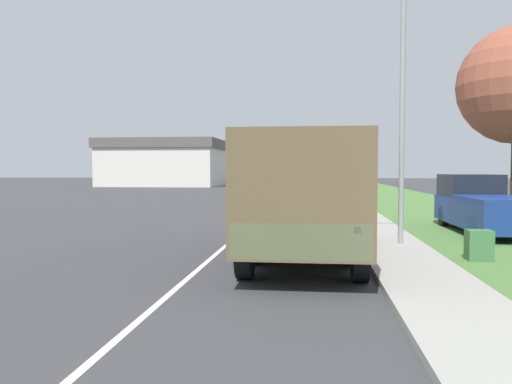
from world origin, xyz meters
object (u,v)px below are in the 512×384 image
object	(u,v)px
car_fourth_ahead	(306,181)
pickup_truck	(482,205)
car_third_ahead	(311,184)
car_nearest_ahead	(303,198)
car_second_ahead	(259,189)
car_farthest_ahead	(285,179)
lamp_post	(395,81)
military_truck	(304,190)

from	to	relation	value
car_fourth_ahead	pickup_truck	bearing A→B (deg)	-81.90
car_third_ahead	car_nearest_ahead	bearing A→B (deg)	-90.64
car_fourth_ahead	car_second_ahead	bearing A→B (deg)	-96.45
car_nearest_ahead	car_farthest_ahead	xyz separation A→B (m)	(-3.84, 52.12, -0.02)
car_fourth_ahead	car_farthest_ahead	size ratio (longest dim) A/B	1.16
car_third_ahead	lamp_post	bearing A→B (deg)	-86.42
car_second_ahead	car_fourth_ahead	world-z (taller)	car_fourth_ahead
military_truck	car_third_ahead	distance (m)	40.15
car_second_ahead	pickup_truck	xyz separation A→B (m)	(9.65, -19.10, 0.25)
car_farthest_ahead	lamp_post	bearing A→B (deg)	-84.18
car_second_ahead	lamp_post	xyz separation A→B (m)	(6.16, -22.89, 3.83)
car_fourth_ahead	car_nearest_ahead	bearing A→B (deg)	-89.39
military_truck	car_second_ahead	bearing A→B (deg)	98.70
car_second_ahead	car_farthest_ahead	xyz separation A→B (m)	(-0.36, 41.04, 0.00)
military_truck	lamp_post	xyz separation A→B (m)	(2.35, 1.95, 2.85)
car_nearest_ahead	car_fourth_ahead	size ratio (longest dim) A/B	0.88
car_nearest_ahead	lamp_post	xyz separation A→B (m)	(2.68, -11.81, 3.81)
car_nearest_ahead	pickup_truck	distance (m)	10.13
car_third_ahead	lamp_post	world-z (taller)	lamp_post
military_truck	car_nearest_ahead	distance (m)	13.80
car_fourth_ahead	pickup_truck	distance (m)	46.71
car_nearest_ahead	pickup_truck	xyz separation A→B (m)	(6.18, -8.02, 0.23)
pickup_truck	car_farthest_ahead	bearing A→B (deg)	99.45
car_second_ahead	car_farthest_ahead	world-z (taller)	car_farthest_ahead
car_third_ahead	lamp_post	distance (m)	38.45
military_truck	car_third_ahead	world-z (taller)	military_truck
car_nearest_ahead	military_truck	bearing A→B (deg)	-88.63
car_second_ahead	military_truck	bearing A→B (deg)	-81.30
military_truck	car_farthest_ahead	xyz separation A→B (m)	(-4.16, 65.88, -0.97)
car_nearest_ahead	car_farthest_ahead	distance (m)	52.26
military_truck	lamp_post	distance (m)	4.18
car_nearest_ahead	car_fourth_ahead	world-z (taller)	car_fourth_ahead
car_third_ahead	pickup_truck	world-z (taller)	pickup_truck
military_truck	car_farthest_ahead	size ratio (longest dim) A/B	1.81
pickup_truck	lamp_post	size ratio (longest dim) A/B	0.77
military_truck	car_nearest_ahead	xyz separation A→B (m)	(-0.33, 13.77, -0.95)
car_third_ahead	pickup_truck	bearing A→B (deg)	-80.30
car_nearest_ahead	pickup_truck	world-z (taller)	pickup_truck
pickup_truck	car_fourth_ahead	bearing A→B (deg)	98.10
car_nearest_ahead	car_second_ahead	world-z (taller)	car_nearest_ahead
car_second_ahead	pickup_truck	distance (m)	21.40
military_truck	car_fourth_ahead	distance (m)	52.00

